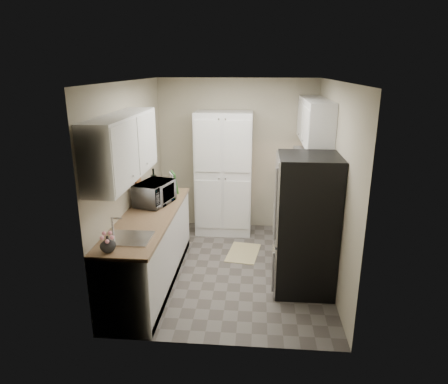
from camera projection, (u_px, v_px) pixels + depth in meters
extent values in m
plane|color=#56514C|center=(230.00, 268.00, 5.52)|extent=(3.20, 3.20, 0.00)
cube|color=#B8AF94|center=(237.00, 155.00, 6.67)|extent=(2.60, 0.04, 2.50)
cube|color=#B8AF94|center=(218.00, 230.00, 3.63)|extent=(2.60, 0.04, 2.50)
cube|color=#B8AF94|center=(132.00, 179.00, 5.25)|extent=(0.04, 3.20, 2.50)
cube|color=#B8AF94|center=(333.00, 184.00, 5.04)|extent=(0.04, 3.20, 2.50)
cube|color=white|center=(231.00, 81.00, 4.77)|extent=(2.60, 3.20, 0.04)
cube|color=silver|center=(123.00, 147.00, 4.35)|extent=(0.33, 1.60, 0.70)
cube|color=silver|center=(314.00, 124.00, 5.64)|extent=(0.33, 1.55, 0.58)
cube|color=#99999E|center=(312.00, 156.00, 5.35)|extent=(0.45, 0.76, 0.13)
cube|color=#B7B7BC|center=(130.00, 238.00, 4.23)|extent=(0.45, 0.40, 0.02)
cube|color=brown|center=(138.00, 180.00, 5.46)|extent=(0.02, 0.22, 0.22)
cube|color=silver|center=(224.00, 174.00, 6.49)|extent=(0.90, 0.55, 2.00)
cube|color=silver|center=(150.00, 250.00, 5.06)|extent=(0.60, 2.30, 0.88)
cube|color=#846647|center=(148.00, 216.00, 4.92)|extent=(0.63, 2.33, 0.04)
cube|color=silver|center=(296.00, 211.00, 6.44)|extent=(0.60, 0.80, 0.88)
cube|color=#846647|center=(298.00, 184.00, 6.30)|extent=(0.63, 0.83, 0.04)
cube|color=#B7B7BC|center=(300.00, 230.00, 5.68)|extent=(0.64, 0.76, 0.90)
cube|color=black|center=(302.00, 199.00, 5.54)|extent=(0.66, 0.78, 0.03)
cube|color=black|center=(324.00, 192.00, 5.48)|extent=(0.06, 0.76, 0.22)
cube|color=tan|center=(275.00, 226.00, 5.55)|extent=(0.01, 0.16, 0.42)
cube|color=#ECE4C1|center=(274.00, 220.00, 5.77)|extent=(0.01, 0.16, 0.42)
cube|color=#B7B7BC|center=(306.00, 225.00, 4.80)|extent=(0.70, 0.72, 1.70)
imported|color=silver|center=(155.00, 193.00, 5.27)|extent=(0.50, 0.62, 0.30)
cylinder|color=black|center=(154.00, 182.00, 5.74)|extent=(0.08, 0.08, 0.33)
imported|color=silver|center=(108.00, 244.00, 3.92)|extent=(0.21, 0.21, 0.16)
cube|color=#367B31|center=(175.00, 182.00, 5.77)|extent=(0.11, 0.23, 0.30)
cube|color=silver|center=(294.00, 175.00, 6.30)|extent=(0.32, 0.41, 0.23)
cube|color=tan|center=(243.00, 253.00, 5.97)|extent=(0.53, 0.75, 0.01)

